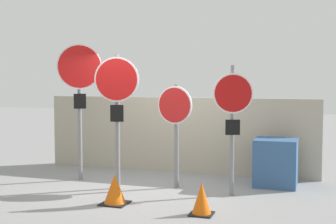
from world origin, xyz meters
The scene contains 9 objects.
ground_plane centered at (0.00, 0.00, 0.00)m, with size 40.00×40.00×0.00m, color gray.
fence_back centered at (0.00, 1.64, 0.81)m, with size 5.99×0.12×1.61m.
stop_sign_0 centered at (-1.55, 0.19, 1.93)m, with size 0.75×0.51×2.69m.
stop_sign_1 centered at (-0.55, -0.24, 1.71)m, with size 0.79×0.23×2.46m.
stop_sign_2 centered at (0.43, 0.16, 1.31)m, with size 0.69×0.20×1.91m.
stop_sign_3 centered at (1.53, -0.09, 1.52)m, with size 0.66×0.25×2.24m.
traffic_cone_0 centered at (1.31, -1.34, 0.24)m, with size 0.34×0.34×0.48m.
traffic_cone_1 centered at (-0.16, -1.20, 0.24)m, with size 0.42×0.42×0.48m.
storage_crate centered at (2.17, 0.92, 0.44)m, with size 0.78×0.73×0.89m.
Camera 1 is at (2.96, -7.96, 2.01)m, focal length 50.00 mm.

